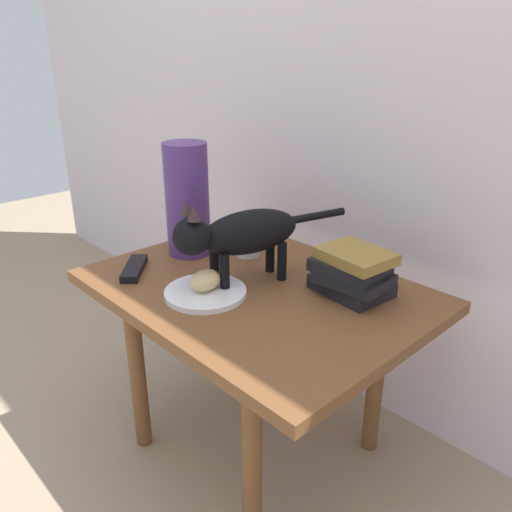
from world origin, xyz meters
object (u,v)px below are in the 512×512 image
(side_table, at_px, (256,308))
(bread_roll, at_px, (205,280))
(candle_jar, at_px, (248,243))
(cat, at_px, (239,234))
(tv_remote, at_px, (134,268))
(book_stack, at_px, (352,273))
(green_vase, at_px, (187,200))
(plate, at_px, (206,293))

(side_table, distance_m, bread_roll, 0.17)
(side_table, xyz_separation_m, candle_jar, (-0.16, 0.12, 0.10))
(cat, bearing_deg, candle_jar, 131.15)
(tv_remote, bearing_deg, bread_roll, 55.47)
(book_stack, relative_size, green_vase, 0.62)
(side_table, distance_m, candle_jar, 0.22)
(book_stack, bearing_deg, candle_jar, -177.69)
(plate, distance_m, book_stack, 0.35)
(side_table, xyz_separation_m, cat, (-0.04, -0.02, 0.20))
(cat, height_order, green_vase, green_vase)
(plate, relative_size, tv_remote, 1.32)
(cat, bearing_deg, side_table, 28.92)
(side_table, distance_m, cat, 0.20)
(tv_remote, bearing_deg, book_stack, 75.90)
(cat, relative_size, green_vase, 1.48)
(cat, xyz_separation_m, candle_jar, (-0.12, 0.14, -0.09))
(bread_roll, bearing_deg, tv_remote, -167.19)
(side_table, distance_m, tv_remote, 0.34)
(plate, height_order, tv_remote, tv_remote)
(bread_roll, distance_m, green_vase, 0.30)
(green_vase, relative_size, candle_jar, 3.72)
(tv_remote, bearing_deg, cat, 75.27)
(candle_jar, bearing_deg, plate, -64.70)
(bread_roll, xyz_separation_m, candle_jar, (-0.12, 0.24, -0.00))
(tv_remote, bearing_deg, candle_jar, 110.35)
(green_vase, distance_m, tv_remote, 0.24)
(green_vase, bearing_deg, tv_remote, -87.38)
(cat, bearing_deg, plate, -93.88)
(cat, distance_m, green_vase, 0.26)
(side_table, relative_size, book_stack, 4.20)
(bread_roll, bearing_deg, cat, 85.86)
(candle_jar, bearing_deg, book_stack, 2.31)
(side_table, height_order, bread_roll, bread_roll)
(side_table, xyz_separation_m, tv_remote, (-0.28, -0.18, 0.07))
(side_table, bearing_deg, green_vase, 177.67)
(plate, bearing_deg, cat, 86.12)
(plate, bearing_deg, bread_roll, 102.21)
(cat, distance_m, tv_remote, 0.31)
(green_vase, bearing_deg, candle_jar, 39.56)
(side_table, bearing_deg, plate, -109.68)
(bread_roll, distance_m, tv_remote, 0.24)
(candle_jar, bearing_deg, tv_remote, -112.31)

